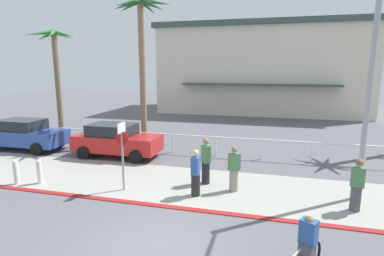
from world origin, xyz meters
TOP-DOWN VIEW (x-y plane):
  - ground_plane at (0.00, 10.00)m, footprint 80.00×80.00m
  - sidewalk_strip at (0.00, 4.20)m, footprint 44.00×4.00m
  - curb_paint at (0.00, 2.20)m, footprint 44.00×0.24m
  - building_backdrop at (1.41, 26.67)m, footprint 20.34×10.76m
  - rail_fence at (0.00, 8.50)m, footprint 18.73×0.08m
  - stop_sign_bike_lane at (-2.51, 3.14)m, footprint 0.52×0.56m
  - bollard_0 at (-6.01, 2.89)m, footprint 0.20×0.20m
  - bollard_1 at (-6.84, 2.59)m, footprint 0.20×0.20m
  - streetlight_curb at (5.79, 4.35)m, footprint 0.24×2.54m
  - palm_tree_0 at (-11.29, 11.08)m, footprint 2.89×3.26m
  - palm_tree_1 at (-4.62, 9.99)m, footprint 3.41×3.18m
  - car_blue_0 at (-10.51, 7.09)m, footprint 4.40×2.02m
  - car_red_1 at (-4.94, 7.13)m, footprint 4.40×2.02m
  - cyclist_blue_0 at (3.57, -0.41)m, footprint 0.91×1.63m
  - pedestrian_0 at (0.22, 3.31)m, footprint 0.32×0.40m
  - pedestrian_1 at (1.48, 4.08)m, footprint 0.48×0.44m
  - pedestrian_2 at (5.43, 3.45)m, footprint 0.44×0.37m
  - pedestrian_3 at (0.32, 4.54)m, footprint 0.45×0.48m

SIDE VIEW (x-z plane):
  - ground_plane at x=0.00m, z-range 0.00..0.00m
  - sidewalk_strip at x=0.00m, z-range 0.00..0.02m
  - curb_paint at x=0.00m, z-range 0.00..0.03m
  - bollard_0 at x=-6.01m, z-range 0.02..1.02m
  - bollard_1 at x=-6.84m, z-range 0.02..1.02m
  - cyclist_blue_0 at x=3.57m, z-range -0.06..1.44m
  - pedestrian_0 at x=0.22m, z-range -0.06..1.65m
  - pedestrian_1 at x=1.48m, z-range -0.06..1.65m
  - pedestrian_2 at x=5.43m, z-range -0.06..1.67m
  - rail_fence at x=0.00m, z-range 0.32..1.36m
  - pedestrian_3 at x=0.32m, z-range -0.06..1.79m
  - car_blue_0 at x=-10.51m, z-range 0.03..1.72m
  - car_red_1 at x=-4.94m, z-range 0.03..1.72m
  - stop_sign_bike_lane at x=-2.51m, z-range 0.40..2.96m
  - streetlight_curb at x=5.79m, z-range 0.53..8.03m
  - building_backdrop at x=1.41m, z-range 0.02..8.73m
  - palm_tree_0 at x=-11.29m, z-range 1.60..8.56m
  - palm_tree_1 at x=-4.62m, z-range 2.19..10.53m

